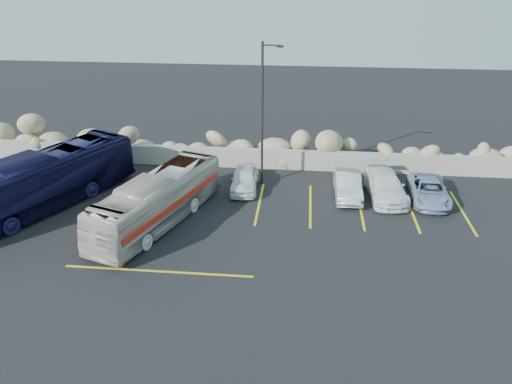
# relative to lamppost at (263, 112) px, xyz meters

# --- Properties ---
(ground) EXTENTS (90.00, 90.00, 0.00)m
(ground) POSITION_rel_lamppost_xyz_m (-2.56, -9.50, -4.30)
(ground) COLOR black
(ground) RESTS_ON ground
(seawall) EXTENTS (60.00, 0.40, 1.20)m
(seawall) POSITION_rel_lamppost_xyz_m (-2.56, 2.50, -3.70)
(seawall) COLOR gray
(seawall) RESTS_ON ground
(riprap_pile) EXTENTS (54.00, 2.80, 2.60)m
(riprap_pile) POSITION_rel_lamppost_xyz_m (-2.56, 3.70, -3.00)
(riprap_pile) COLOR #8D7E5D
(riprap_pile) RESTS_ON ground
(parking_lines) EXTENTS (18.16, 9.36, 0.01)m
(parking_lines) POSITION_rel_lamppost_xyz_m (2.09, -3.93, -4.29)
(parking_lines) COLOR yellow
(parking_lines) RESTS_ON ground
(lamppost) EXTENTS (1.14, 0.18, 8.00)m
(lamppost) POSITION_rel_lamppost_xyz_m (0.00, 0.00, 0.00)
(lamppost) COLOR #2A2925
(lamppost) RESTS_ON ground
(vintage_bus) EXTENTS (4.83, 9.01, 2.46)m
(vintage_bus) POSITION_rel_lamppost_xyz_m (-4.65, -5.16, -3.07)
(vintage_bus) COLOR beige
(vintage_bus) RESTS_ON ground
(tour_coach) EXTENTS (6.86, 10.52, 2.93)m
(tour_coach) POSITION_rel_lamppost_xyz_m (-10.99, -4.02, -2.83)
(tour_coach) COLOR #100F33
(tour_coach) RESTS_ON ground
(car_a) EXTENTS (1.59, 3.67, 1.23)m
(car_a) POSITION_rel_lamppost_xyz_m (-0.95, -0.77, -3.68)
(car_a) COLOR white
(car_a) RESTS_ON ground
(car_b) EXTENTS (1.41, 3.88, 1.27)m
(car_b) POSITION_rel_lamppost_xyz_m (4.74, -1.12, -3.66)
(car_b) COLOR silver
(car_b) RESTS_ON ground
(car_c) EXTENTS (2.27, 4.72, 1.33)m
(car_c) POSITION_rel_lamppost_xyz_m (6.74, -1.00, -3.63)
(car_c) COLOR white
(car_c) RESTS_ON ground
(car_d) EXTENTS (2.11, 4.23, 1.15)m
(car_d) POSITION_rel_lamppost_xyz_m (9.03, -1.27, -3.72)
(car_d) COLOR #8297B9
(car_d) RESTS_ON ground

